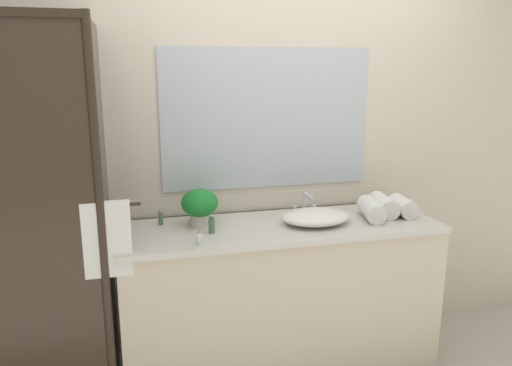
# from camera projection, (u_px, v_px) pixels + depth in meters

# --- Properties ---
(ground_plane) EXTENTS (8.00, 8.00, 0.00)m
(ground_plane) POSITION_uv_depth(u_px,v_px,m) (280.00, 365.00, 2.93)
(ground_plane) COLOR #B7B2A8
(wall_back_with_mirror) EXTENTS (4.40, 0.06, 2.60)m
(wall_back_with_mirror) POSITION_uv_depth(u_px,v_px,m) (266.00, 145.00, 2.96)
(wall_back_with_mirror) COLOR beige
(wall_back_with_mirror) RESTS_ON ground_plane
(vanity_cabinet) EXTENTS (1.80, 0.58, 0.90)m
(vanity_cabinet) POSITION_uv_depth(u_px,v_px,m) (280.00, 297.00, 2.84)
(vanity_cabinet) COLOR beige
(vanity_cabinet) RESTS_ON ground_plane
(shower_enclosure) EXTENTS (1.20, 0.59, 2.00)m
(shower_enclosure) POSITION_uv_depth(u_px,v_px,m) (30.00, 232.00, 2.22)
(shower_enclosure) COLOR #2D2319
(shower_enclosure) RESTS_ON ground_plane
(sink_basin) EXTENTS (0.39, 0.29, 0.08)m
(sink_basin) POSITION_uv_depth(u_px,v_px,m) (316.00, 217.00, 2.73)
(sink_basin) COLOR white
(sink_basin) RESTS_ON vanity_cabinet
(faucet) EXTENTS (0.17, 0.15, 0.14)m
(faucet) POSITION_uv_depth(u_px,v_px,m) (305.00, 207.00, 2.90)
(faucet) COLOR silver
(faucet) RESTS_ON vanity_cabinet
(potted_plant) EXTENTS (0.21, 0.21, 0.21)m
(potted_plant) POSITION_uv_depth(u_px,v_px,m) (200.00, 205.00, 2.69)
(potted_plant) COLOR beige
(potted_plant) RESTS_ON vanity_cabinet
(amenity_bottle_shampoo) EXTENTS (0.03, 0.03, 0.07)m
(amenity_bottle_shampoo) POSITION_uv_depth(u_px,v_px,m) (199.00, 238.00, 2.41)
(amenity_bottle_shampoo) COLOR silver
(amenity_bottle_shampoo) RESTS_ON vanity_cabinet
(amenity_bottle_body_wash) EXTENTS (0.03, 0.03, 0.09)m
(amenity_bottle_body_wash) POSITION_uv_depth(u_px,v_px,m) (212.00, 225.00, 2.58)
(amenity_bottle_body_wash) COLOR #4C7056
(amenity_bottle_body_wash) RESTS_ON vanity_cabinet
(amenity_bottle_lotion) EXTENTS (0.03, 0.03, 0.09)m
(amenity_bottle_lotion) POSITION_uv_depth(u_px,v_px,m) (161.00, 218.00, 2.72)
(amenity_bottle_lotion) COLOR #4C7056
(amenity_bottle_lotion) RESTS_ON vanity_cabinet
(rolled_towel_near_edge) EXTENTS (0.13, 0.23, 0.11)m
(rolled_towel_near_edge) POSITION_uv_depth(u_px,v_px,m) (402.00, 206.00, 2.90)
(rolled_towel_near_edge) COLOR white
(rolled_towel_near_edge) RESTS_ON vanity_cabinet
(rolled_towel_middle) EXTENTS (0.15, 0.26, 0.12)m
(rolled_towel_middle) POSITION_uv_depth(u_px,v_px,m) (383.00, 205.00, 2.90)
(rolled_towel_middle) COLOR white
(rolled_towel_middle) RESTS_ON vanity_cabinet
(rolled_towel_far_edge) EXTENTS (0.16, 0.28, 0.11)m
(rolled_towel_far_edge) POSITION_uv_depth(u_px,v_px,m) (371.00, 210.00, 2.82)
(rolled_towel_far_edge) COLOR white
(rolled_towel_far_edge) RESTS_ON vanity_cabinet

